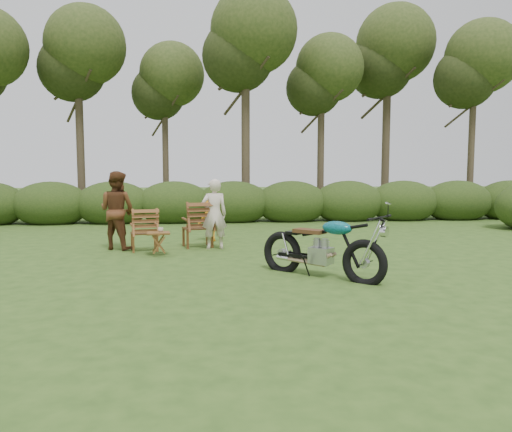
{
  "coord_description": "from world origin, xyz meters",
  "views": [
    {
      "loc": [
        -0.99,
        -7.91,
        1.82
      ],
      "look_at": [
        -0.0,
        1.62,
        0.9
      ],
      "focal_mm": 35.0,
      "sensor_mm": 36.0,
      "label": 1
    }
  ],
  "objects": [
    {
      "name": "motorcycle",
      "position": [
        0.95,
        0.2,
        0.0
      ],
      "size": [
        2.2,
        2.15,
        1.27
      ],
      "primitive_type": null,
      "rotation": [
        0.0,
        0.0,
        -0.76
      ],
      "color": "#0D97A9",
      "rests_on": "ground"
    },
    {
      "name": "child",
      "position": [
        -0.82,
        4.5,
        0.0
      ],
      "size": [
        0.75,
        0.5,
        1.09
      ],
      "primitive_type": "imported",
      "rotation": [
        0.0,
        0.0,
        2.99
      ],
      "color": "orange",
      "rests_on": "ground"
    },
    {
      "name": "ground",
      "position": [
        0.0,
        0.0,
        0.0
      ],
      "size": [
        80.0,
        80.0,
        0.0
      ],
      "primitive_type": "plane",
      "color": "#2C4818",
      "rests_on": "ground"
    },
    {
      "name": "side_table",
      "position": [
        -1.95,
        2.53,
        0.25
      ],
      "size": [
        0.53,
        0.47,
        0.49
      ],
      "primitive_type": null,
      "rotation": [
        0.0,
        0.0,
        0.14
      ],
      "color": "brown",
      "rests_on": "ground"
    },
    {
      "name": "cup",
      "position": [
        -1.91,
        2.58,
        0.54
      ],
      "size": [
        0.14,
        0.14,
        0.09
      ],
      "primitive_type": "imported",
      "rotation": [
        0.0,
        0.0,
        -0.27
      ],
      "color": "beige",
      "rests_on": "side_table"
    },
    {
      "name": "lawn_chair_left",
      "position": [
        -2.32,
        3.2,
        0.0
      ],
      "size": [
        0.77,
        0.77,
        0.94
      ],
      "primitive_type": null,
      "rotation": [
        0.0,
        0.0,
        3.35
      ],
      "color": "brown",
      "rests_on": "ground"
    },
    {
      "name": "adult_a",
      "position": [
        -0.77,
        3.28,
        0.0
      ],
      "size": [
        0.61,
        0.44,
        1.58
      ],
      "primitive_type": "imported",
      "rotation": [
        0.0,
        0.0,
        3.25
      ],
      "color": "beige",
      "rests_on": "ground"
    },
    {
      "name": "tree_line",
      "position": [
        0.5,
        9.74,
        3.81
      ],
      "size": [
        22.52,
        11.62,
        8.14
      ],
      "color": "#392B1F",
      "rests_on": "ground"
    },
    {
      "name": "adult_b",
      "position": [
        -2.94,
        3.48,
        0.0
      ],
      "size": [
        1.06,
        0.98,
        1.75
      ],
      "primitive_type": "imported",
      "rotation": [
        0.0,
        0.0,
        2.67
      ],
      "color": "#552E18",
      "rests_on": "ground"
    },
    {
      "name": "lawn_chair_right",
      "position": [
        -1.15,
        3.61,
        0.0
      ],
      "size": [
        0.87,
        0.87,
        1.05
      ],
      "primitive_type": null,
      "rotation": [
        0.0,
        0.0,
        3.37
      ],
      "color": "#5C2B17",
      "rests_on": "ground"
    }
  ]
}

